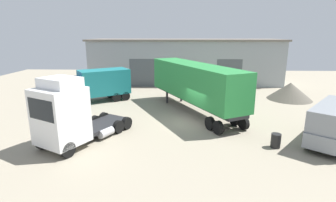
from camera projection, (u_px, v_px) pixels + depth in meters
name	position (u px, v px, depth m)	size (l,w,h in m)	color
ground_plane	(190.00, 123.00, 20.39)	(60.00, 60.00, 0.00)	gray
warehouse_building	(185.00, 61.00, 36.25)	(25.82, 6.86, 6.00)	#93999E
tractor_unit_white	(67.00, 115.00, 15.59)	(5.15, 6.67, 4.33)	silver
container_trailer_green	(194.00, 82.00, 22.39)	(7.70, 11.93, 4.24)	#28843D
box_truck_blue	(96.00, 84.00, 26.29)	(6.96, 5.69, 3.21)	#2347A3
delivery_van_grey	(334.00, 123.00, 16.16)	(5.11, 5.52, 2.52)	gray
gravel_pile	(290.00, 91.00, 27.41)	(4.51, 4.51, 1.77)	#565147
oil_drum	(276.00, 141.00, 15.87)	(0.58, 0.58, 0.88)	black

